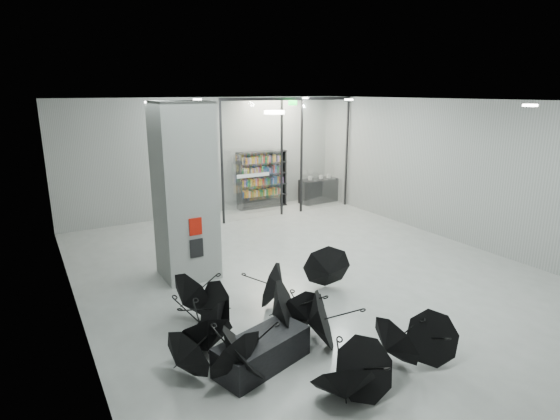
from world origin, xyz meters
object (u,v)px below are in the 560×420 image
bench (262,351)px  bookshelf (262,180)px  column (185,192)px  umbrella_cluster (276,332)px  shop_counter (319,191)px

bench → bookshelf: bearing=45.5°
column → umbrella_cluster: 4.14m
shop_counter → bench: bearing=-133.0°
column → shop_counter: bearing=32.7°
shop_counter → column: bearing=-150.7°
bookshelf → umbrella_cluster: 9.57m
column → bookshelf: size_ratio=1.92×
bench → shop_counter: shop_counter is taller
bench → shop_counter: 10.93m
umbrella_cluster → shop_counter: bearing=51.1°
column → bookshelf: 6.61m
bench → bookshelf: 10.05m
shop_counter → umbrella_cluster: bearing=-132.2°
bench → umbrella_cluster: 0.54m
bench → umbrella_cluster: (0.44, 0.31, 0.06)m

